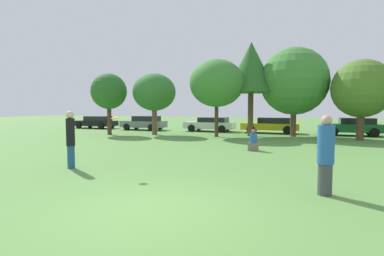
{
  "coord_description": "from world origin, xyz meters",
  "views": [
    {
      "loc": [
        2.54,
        -5.31,
        2.03
      ],
      "look_at": [
        -0.53,
        4.06,
        1.36
      ],
      "focal_mm": 27.87,
      "sensor_mm": 36.0,
      "label": 1
    }
  ],
  "objects_px": {
    "parked_car_black": "(96,122)",
    "frisbee": "(115,118)",
    "tree_2": "(217,83)",
    "tree_3": "(251,68)",
    "tree_5": "(362,89)",
    "parked_car_green": "(353,126)",
    "tree_1": "(154,92)",
    "parked_car_yellow": "(271,125)",
    "tree_4": "(294,81)",
    "parked_car_white": "(211,124)",
    "person_thrower": "(71,138)",
    "tree_0": "(109,92)",
    "person_catcher": "(326,155)",
    "bystander_sitting": "(253,142)",
    "parked_car_grey": "(144,123)"
  },
  "relations": [
    {
      "from": "tree_1",
      "to": "person_thrower",
      "type": "bearing_deg",
      "value": -77.41
    },
    {
      "from": "person_thrower",
      "to": "parked_car_white",
      "type": "distance_m",
      "value": 16.83
    },
    {
      "from": "person_catcher",
      "to": "tree_0",
      "type": "relative_size",
      "value": 0.4
    },
    {
      "from": "tree_1",
      "to": "tree_2",
      "type": "bearing_deg",
      "value": -1.63
    },
    {
      "from": "tree_3",
      "to": "parked_car_green",
      "type": "height_order",
      "value": "tree_3"
    },
    {
      "from": "tree_1",
      "to": "tree_2",
      "type": "relative_size",
      "value": 0.86
    },
    {
      "from": "frisbee",
      "to": "tree_1",
      "type": "height_order",
      "value": "tree_1"
    },
    {
      "from": "tree_3",
      "to": "parked_car_black",
      "type": "height_order",
      "value": "tree_3"
    },
    {
      "from": "frisbee",
      "to": "tree_1",
      "type": "bearing_deg",
      "value": 110.07
    },
    {
      "from": "tree_5",
      "to": "parked_car_yellow",
      "type": "xyz_separation_m",
      "value": [
        -5.64,
        3.72,
        -2.56
      ]
    },
    {
      "from": "tree_2",
      "to": "parked_car_green",
      "type": "xyz_separation_m",
      "value": [
        9.33,
        4.03,
        -3.06
      ]
    },
    {
      "from": "parked_car_black",
      "to": "tree_0",
      "type": "bearing_deg",
      "value": 135.64
    },
    {
      "from": "tree_1",
      "to": "tree_2",
      "type": "distance_m",
      "value": 4.88
    },
    {
      "from": "bystander_sitting",
      "to": "parked_car_green",
      "type": "relative_size",
      "value": 0.24
    },
    {
      "from": "tree_1",
      "to": "tree_0",
      "type": "bearing_deg",
      "value": -163.06
    },
    {
      "from": "tree_1",
      "to": "tree_4",
      "type": "height_order",
      "value": "tree_4"
    },
    {
      "from": "tree_4",
      "to": "tree_5",
      "type": "relative_size",
      "value": 1.24
    },
    {
      "from": "tree_5",
      "to": "tree_0",
      "type": "bearing_deg",
      "value": -175.0
    },
    {
      "from": "tree_3",
      "to": "person_thrower",
      "type": "bearing_deg",
      "value": -107.53
    },
    {
      "from": "person_catcher",
      "to": "bystander_sitting",
      "type": "relative_size",
      "value": 1.82
    },
    {
      "from": "tree_0",
      "to": "tree_2",
      "type": "bearing_deg",
      "value": 6.06
    },
    {
      "from": "tree_1",
      "to": "tree_4",
      "type": "relative_size",
      "value": 0.74
    },
    {
      "from": "person_thrower",
      "to": "tree_3",
      "type": "height_order",
      "value": "tree_3"
    },
    {
      "from": "tree_1",
      "to": "tree_4",
      "type": "xyz_separation_m",
      "value": [
        9.98,
        1.72,
        0.69
      ]
    },
    {
      "from": "frisbee",
      "to": "parked_car_black",
      "type": "height_order",
      "value": "frisbee"
    },
    {
      "from": "tree_4",
      "to": "person_thrower",
      "type": "bearing_deg",
      "value": -117.14
    },
    {
      "from": "parked_car_yellow",
      "to": "parked_car_white",
      "type": "bearing_deg",
      "value": -0.07
    },
    {
      "from": "frisbee",
      "to": "tree_0",
      "type": "distance_m",
      "value": 14.02
    },
    {
      "from": "tree_1",
      "to": "tree_5",
      "type": "xyz_separation_m",
      "value": [
        13.97,
        0.51,
        0.02
      ]
    },
    {
      "from": "parked_car_yellow",
      "to": "tree_2",
      "type": "bearing_deg",
      "value": 53.95
    },
    {
      "from": "tree_3",
      "to": "tree_4",
      "type": "bearing_deg",
      "value": 10.2
    },
    {
      "from": "tree_2",
      "to": "frisbee",
      "type": "bearing_deg",
      "value": -91.3
    },
    {
      "from": "person_thrower",
      "to": "person_catcher",
      "type": "height_order",
      "value": "person_thrower"
    },
    {
      "from": "person_catcher",
      "to": "tree_0",
      "type": "xyz_separation_m",
      "value": [
        -13.83,
        12.06,
        2.32
      ]
    },
    {
      "from": "parked_car_black",
      "to": "frisbee",
      "type": "bearing_deg",
      "value": 129.95
    },
    {
      "from": "person_catcher",
      "to": "parked_car_white",
      "type": "bearing_deg",
      "value": -62.25
    },
    {
      "from": "tree_0",
      "to": "tree_1",
      "type": "xyz_separation_m",
      "value": [
        3.29,
        1.0,
        -0.06
      ]
    },
    {
      "from": "tree_2",
      "to": "tree_3",
      "type": "distance_m",
      "value": 2.81
    },
    {
      "from": "parked_car_grey",
      "to": "parked_car_white",
      "type": "relative_size",
      "value": 0.95
    },
    {
      "from": "frisbee",
      "to": "bystander_sitting",
      "type": "bearing_deg",
      "value": 60.43
    },
    {
      "from": "person_catcher",
      "to": "parked_car_white",
      "type": "distance_m",
      "value": 18.98
    },
    {
      "from": "tree_0",
      "to": "tree_5",
      "type": "height_order",
      "value": "tree_5"
    },
    {
      "from": "tree_1",
      "to": "parked_car_black",
      "type": "height_order",
      "value": "tree_1"
    },
    {
      "from": "tree_2",
      "to": "tree_3",
      "type": "height_order",
      "value": "tree_3"
    },
    {
      "from": "tree_4",
      "to": "parked_car_white",
      "type": "height_order",
      "value": "tree_4"
    },
    {
      "from": "person_thrower",
      "to": "frisbee",
      "type": "distance_m",
      "value": 1.94
    },
    {
      "from": "tree_5",
      "to": "parked_car_green",
      "type": "bearing_deg",
      "value": 86.33
    },
    {
      "from": "parked_car_yellow",
      "to": "parked_car_black",
      "type": "bearing_deg",
      "value": 1.1
    },
    {
      "from": "tree_2",
      "to": "parked_car_yellow",
      "type": "height_order",
      "value": "tree_2"
    },
    {
      "from": "tree_1",
      "to": "parked_car_yellow",
      "type": "height_order",
      "value": "tree_1"
    }
  ]
}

